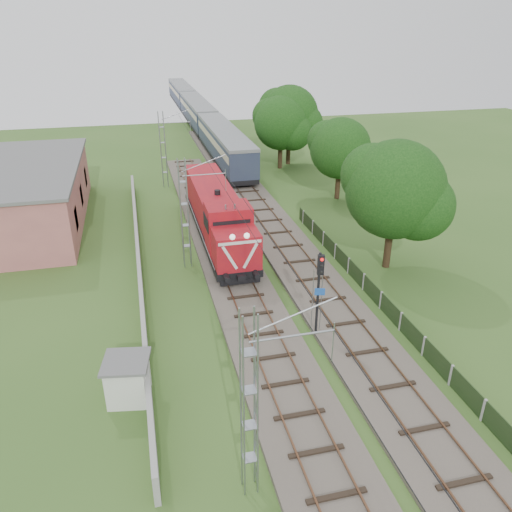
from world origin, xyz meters
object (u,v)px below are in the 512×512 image
object	(u,v)px
coach_rake	(197,111)
relay_hut	(128,379)
locomotive	(217,213)
signal_post	(319,281)

from	to	relation	value
coach_rake	relay_hut	size ratio (longest dim) A/B	29.87
coach_rake	relay_hut	xyz separation A→B (m)	(-12.40, -66.15, -1.57)
locomotive	signal_post	size ratio (longest dim) A/B	3.46
signal_post	relay_hut	xyz separation A→B (m)	(-10.45, -2.75, -2.49)
locomotive	coach_rake	bearing A→B (deg)	84.08
signal_post	relay_hut	size ratio (longest dim) A/B	2.14
coach_rake	signal_post	size ratio (longest dim) A/B	13.93
locomotive	signal_post	world-z (taller)	signal_post
coach_rake	relay_hut	distance (m)	67.32
coach_rake	signal_post	bearing A→B (deg)	-91.76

